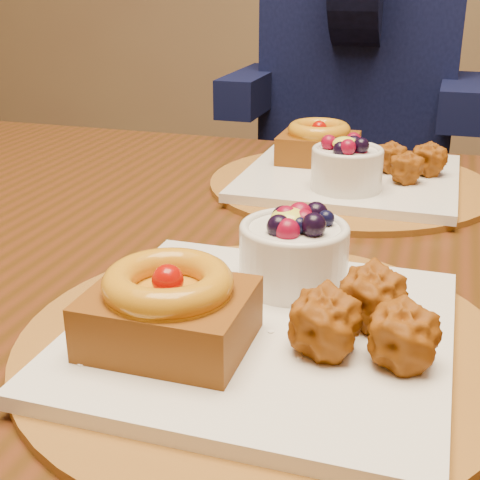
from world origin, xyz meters
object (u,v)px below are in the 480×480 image
at_px(dining_table, 315,309).
at_px(place_setting_far, 348,170).
at_px(place_setting_near, 261,313).
at_px(chair_far, 334,232).
at_px(diner, 364,29).

relative_size(dining_table, place_setting_far, 4.21).
bearing_deg(place_setting_near, dining_table, 89.17).
relative_size(chair_far, diner, 1.01).
height_order(place_setting_far, chair_far, chair_far).
bearing_deg(place_setting_near, diner, 94.14).
bearing_deg(place_setting_far, chair_far, 100.40).
bearing_deg(dining_table, chair_far, 97.68).
xyz_separation_m(chair_far, diner, (0.02, 0.15, 0.43)).
distance_m(place_setting_far, diner, 0.70).
distance_m(place_setting_near, diner, 1.13).
bearing_deg(diner, place_setting_near, -81.56).
relative_size(place_setting_near, place_setting_far, 1.00).
height_order(place_setting_far, diner, diner).
height_order(place_setting_near, place_setting_far, place_setting_near).
height_order(place_setting_near, diner, diner).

